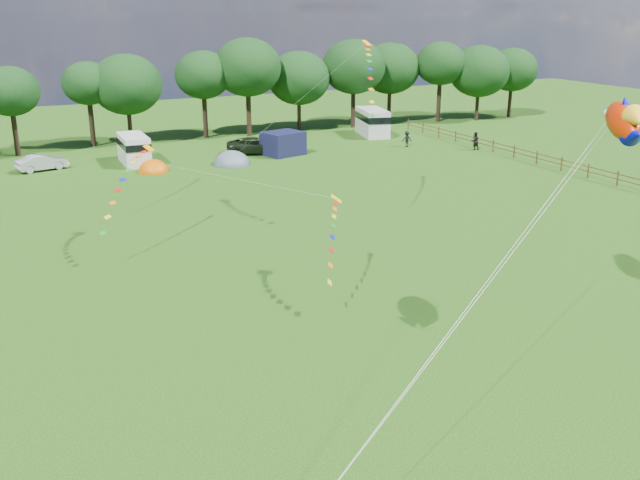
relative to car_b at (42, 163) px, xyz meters
name	(u,v)px	position (x,y,z in m)	size (l,w,h in m)	color
ground_plane	(422,417)	(7.69, -46.39, -0.69)	(180.00, 180.00, 0.00)	black
tree_line	(164,79)	(13.00, 8.60, 5.66)	(102.98, 10.98, 10.27)	black
fence	(504,148)	(39.69, -11.89, 0.01)	(0.12, 33.12, 1.20)	#472D19
car_b	(42,163)	(0.00, 0.00, 0.00)	(1.46, 3.91, 1.38)	#999CA3
car_d	(256,146)	(19.01, -1.08, 0.08)	(2.54, 5.62, 1.53)	black
campervan_c	(134,148)	(7.72, -0.47, 0.66)	(2.36, 5.21, 2.52)	silver
campervan_d	(372,121)	(34.02, 2.92, 0.82)	(3.77, 6.17, 2.82)	silver
tent_orange	(154,171)	(8.41, -4.60, -0.67)	(2.62, 2.87, 2.05)	#D55905
tent_greyblue	(232,164)	(15.34, -4.69, -0.67)	(3.25, 3.56, 2.42)	#4C5E68
awning_navy	(283,143)	(21.11, -2.74, 0.40)	(3.48, 2.83, 2.18)	#141533
fish_kite	(626,122)	(19.03, -43.39, 8.17)	(2.94, 3.83, 2.08)	#C62500
streamer_kite_b	(130,175)	(2.74, -24.26, 3.68)	(4.24, 4.66, 3.78)	#F99800
streamer_kite_c	(334,225)	(10.08, -34.97, 2.72)	(3.11, 5.01, 2.81)	#FFDB00
walker_a	(475,141)	(38.83, -8.68, 0.18)	(0.85, 0.52, 1.75)	black
walker_b	(407,139)	(33.74, -4.44, 0.09)	(1.01, 0.47, 1.56)	black
streamer_kite_d	(369,66)	(18.20, -23.82, 9.07)	(2.71, 5.09, 4.30)	#FFAA00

